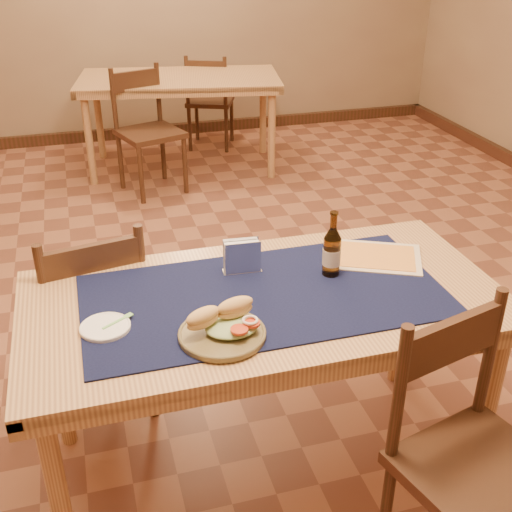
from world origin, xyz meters
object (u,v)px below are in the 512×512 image
object	(u,v)px
back_table	(179,87)
napkin_holder	(242,257)
chair_main_near	(474,460)
sandwich_plate	(224,327)
main_table	(264,317)
chair_main_far	(93,317)
beer_bottle	(332,252)

from	to	relation	value
back_table	napkin_holder	xyz separation A→B (m)	(-0.33, -3.17, 0.14)
back_table	chair_main_near	bearing A→B (deg)	-87.71
sandwich_plate	napkin_holder	bearing A→B (deg)	67.17
main_table	chair_main_far	bearing A→B (deg)	139.83
chair_main_far	beer_bottle	xyz separation A→B (m)	(0.83, -0.41, 0.38)
main_table	chair_main_far	xyz separation A→B (m)	(-0.57, 0.48, -0.20)
back_table	beer_bottle	bearing A→B (deg)	-90.53
napkin_holder	chair_main_far	bearing A→B (deg)	150.42
sandwich_plate	main_table	bearing A→B (deg)	46.18
main_table	back_table	xyz separation A→B (m)	(0.30, 3.34, 0.00)
back_table	napkin_holder	distance (m)	3.19
back_table	sandwich_plate	size ratio (longest dim) A/B	6.33
chair_main_far	main_table	bearing A→B (deg)	-40.17
sandwich_plate	napkin_holder	distance (m)	0.40
chair_main_far	beer_bottle	distance (m)	1.00
chair_main_far	chair_main_near	bearing A→B (deg)	-46.98
main_table	sandwich_plate	xyz separation A→B (m)	(-0.18, -0.19, 0.12)
main_table	chair_main_near	distance (m)	0.79
chair_main_far	chair_main_near	xyz separation A→B (m)	(1.02, -1.09, 0.02)
chair_main_near	sandwich_plate	distance (m)	0.82
napkin_holder	back_table	bearing A→B (deg)	84.14
beer_bottle	napkin_holder	xyz separation A→B (m)	(-0.29, 0.10, -0.03)
main_table	sandwich_plate	world-z (taller)	sandwich_plate
napkin_holder	sandwich_plate	bearing A→B (deg)	-112.83
chair_main_far	napkin_holder	distance (m)	0.71
chair_main_far	beer_bottle	size ratio (longest dim) A/B	3.74
chair_main_near	napkin_holder	size ratio (longest dim) A/B	6.58
chair_main_far	napkin_holder	bearing A→B (deg)	-29.58
beer_bottle	back_table	bearing A→B (deg)	89.47
chair_main_far	sandwich_plate	xyz separation A→B (m)	(0.38, -0.67, 0.32)
main_table	napkin_holder	world-z (taller)	napkin_holder
chair_main_far	napkin_holder	world-z (taller)	chair_main_far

